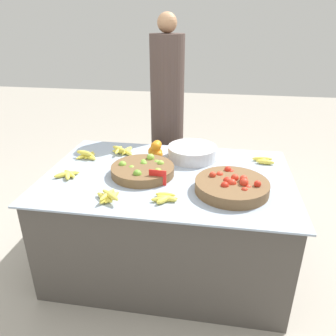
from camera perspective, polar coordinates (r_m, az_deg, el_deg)
The scene contains 14 objects.
ground_plane at distance 2.61m, azimuth 0.00°, elevation -15.71°, with size 12.00×12.00×0.00m, color #ADA599.
market_table at distance 2.39m, azimuth 0.00°, elevation -9.05°, with size 1.65×1.09×0.73m.
lime_bowl at distance 2.20m, azimuth -4.34°, elevation -0.32°, with size 0.42×0.42×0.10m.
tomato_basket at distance 2.02m, azimuth 11.06°, elevation -3.05°, with size 0.45×0.45×0.11m.
orange_pile at distance 2.47m, azimuth -2.14°, elevation 3.09°, with size 0.12×0.15×0.13m.
metal_bowl at distance 2.45m, azimuth 4.25°, elevation 2.73°, with size 0.36×0.36×0.10m.
price_sign at distance 2.05m, azimuth -1.82°, elevation -1.67°, with size 0.11×0.01×0.10m.
banana_bunch_middle_left at distance 2.27m, azimuth -17.08°, elevation -1.05°, with size 0.16×0.14×0.03m.
banana_bunch_front_left at distance 2.48m, azimuth 16.33°, elevation 1.29°, with size 0.16×0.12×0.03m.
banana_bunch_back_center at distance 2.56m, azimuth -7.75°, elevation 2.99°, with size 0.19×0.19×0.06m.
banana_bunch_front_right at distance 1.93m, azimuth -10.36°, elevation -4.86°, with size 0.18×0.16×0.06m.
banana_bunch_front_center at distance 2.53m, azimuth -13.93°, elevation 2.20°, with size 0.18×0.16×0.06m.
banana_bunch_middle_right at distance 1.90m, azimuth -0.52°, elevation -5.26°, with size 0.16×0.13×0.03m.
vendor_person at distance 2.98m, azimuth -0.13°, elevation 7.63°, with size 0.29×0.29×1.73m.
Camera 1 is at (0.31, -1.95, 1.70)m, focal length 35.00 mm.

